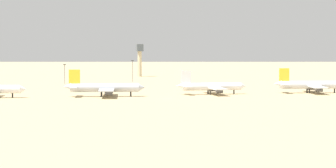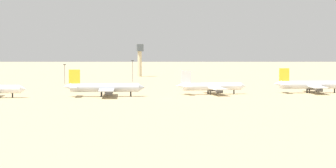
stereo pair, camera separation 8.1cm
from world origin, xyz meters
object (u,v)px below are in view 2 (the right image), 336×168
(parked_jet_yellow_4, at_px, (310,85))
(light_pole_mid, at_px, (65,72))
(parked_jet_yellow_2, at_px, (104,88))
(parked_jet_white_3, at_px, (211,87))
(light_pole_west, at_px, (133,69))
(control_tower, at_px, (140,57))

(parked_jet_yellow_4, bearing_deg, light_pole_mid, 145.66)
(light_pole_mid, bearing_deg, parked_jet_yellow_4, -45.56)
(parked_jet_yellow_2, distance_m, parked_jet_yellow_4, 112.47)
(parked_jet_white_3, xyz_separation_m, light_pole_west, (-14.63, 130.27, 4.49))
(light_pole_west, bearing_deg, parked_jet_white_3, -83.59)
(parked_jet_yellow_4, distance_m, light_pole_west, 151.16)
(parked_jet_yellow_4, relative_size, light_pole_west, 2.73)
(control_tower, height_order, light_pole_mid, control_tower)
(parked_jet_yellow_4, height_order, control_tower, control_tower)
(parked_jet_white_3, distance_m, parked_jet_yellow_4, 55.29)
(light_pole_mid, bearing_deg, parked_jet_white_3, -61.62)
(parked_jet_yellow_4, relative_size, light_pole_mid, 3.13)
(control_tower, xyz_separation_m, light_pole_west, (-20.69, -70.19, -6.97))
(parked_jet_yellow_2, height_order, parked_jet_yellow_4, parked_jet_yellow_2)
(parked_jet_yellow_4, height_order, light_pole_mid, parked_jet_yellow_4)
(control_tower, bearing_deg, parked_jet_white_3, -91.73)
(parked_jet_yellow_2, relative_size, control_tower, 1.60)
(parked_jet_yellow_2, distance_m, control_tower, 211.38)
(parked_jet_yellow_4, distance_m, control_tower, 210.33)
(parked_jet_yellow_2, height_order, parked_jet_white_3, parked_jet_yellow_2)
(parked_jet_yellow_4, bearing_deg, parked_jet_yellow_2, -170.23)
(control_tower, relative_size, light_pole_mid, 2.00)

